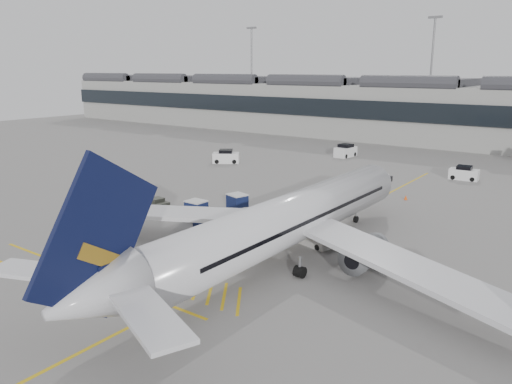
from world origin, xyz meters
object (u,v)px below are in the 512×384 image
Objects in this scene: ramp_agent_b at (283,217)px; ramp_agent_a at (274,225)px; pushback_tug at (157,205)px; baggage_cart_a at (290,211)px; airliner_main at (285,222)px; belt_loader at (310,236)px.

ramp_agent_a is at bearing 75.68° from ramp_agent_b.
baggage_cart_a is at bearing 31.52° from pushback_tug.
pushback_tug is at bearing 148.65° from ramp_agent_a.
airliner_main reaches higher than pushback_tug.
ramp_agent_b is (-4.51, 2.82, 0.21)m from belt_loader.
baggage_cart_a is 4.73m from ramp_agent_a.
ramp_agent_b is (-5.05, 7.54, -2.30)m from airliner_main.
baggage_cart_a is 1.16× the size of ramp_agent_b.
pushback_tug is at bearing -17.48° from ramp_agent_b.
ramp_agent_a is (-4.02, 4.61, -2.15)m from airliner_main.
ramp_agent_b is at bearing -94.20° from baggage_cart_a.
belt_loader reaches higher than baggage_cart_a.
airliner_main is at bearing -72.89° from baggage_cart_a.
airliner_main is 5.38m from belt_loader.
ramp_agent_b is at bearing 74.60° from ramp_agent_a.
baggage_cart_a is 13.81m from pushback_tug.
airliner_main reaches higher than ramp_agent_a.
belt_loader reaches higher than pushback_tug.
ramp_agent_b is at bearing 162.48° from belt_loader.
baggage_cart_a is at bearing 151.45° from belt_loader.
belt_loader is at bearing 97.12° from airliner_main.
airliner_main reaches higher than belt_loader.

